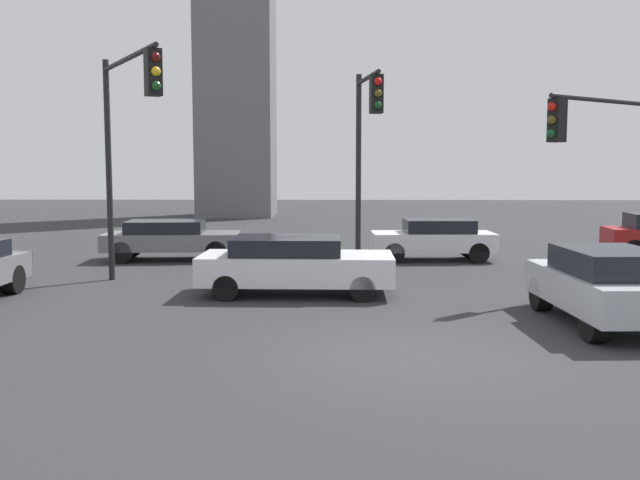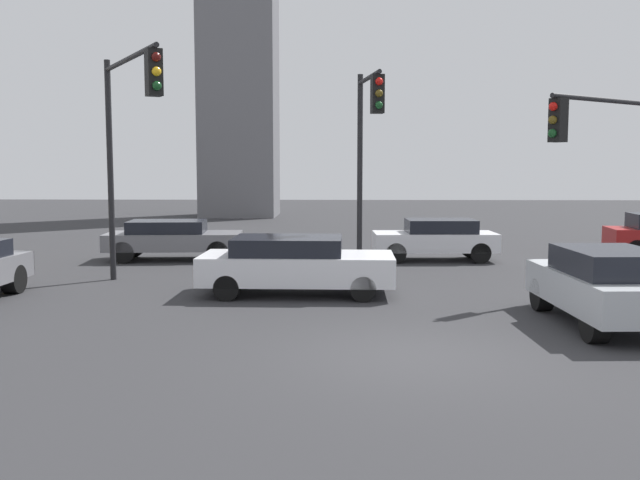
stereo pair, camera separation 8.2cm
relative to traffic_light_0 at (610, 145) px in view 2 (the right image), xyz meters
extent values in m
plane|color=#2D2D30|center=(-5.46, -6.48, -3.58)|extent=(109.43, 109.43, 0.00)
cylinder|color=black|center=(-0.08, -0.06, 1.09)|extent=(3.59, 2.70, 0.12)
cube|color=black|center=(-1.65, -1.21, 0.54)|extent=(0.45, 0.45, 1.00)
sphere|color=red|center=(-1.81, -1.33, 0.84)|extent=(0.20, 0.20, 0.20)
sphere|color=#594714|center=(-1.81, -1.33, 0.54)|extent=(0.20, 0.20, 0.20)
sphere|color=#14471E|center=(-1.81, -1.33, 0.24)|extent=(0.20, 0.20, 0.20)
cylinder|color=black|center=(-6.06, 3.23, -0.71)|extent=(0.16, 0.16, 5.74)
cylinder|color=black|center=(-5.85, 1.96, 1.91)|extent=(0.54, 2.55, 0.12)
cube|color=black|center=(-5.68, 0.95, 1.36)|extent=(0.37, 0.37, 1.00)
sphere|color=red|center=(-5.64, 0.75, 1.66)|extent=(0.20, 0.20, 0.20)
sphere|color=#594714|center=(-5.64, 0.75, 1.36)|extent=(0.20, 0.20, 0.20)
sphere|color=#14471E|center=(-5.64, 0.75, 1.06)|extent=(0.20, 0.20, 0.20)
cylinder|color=black|center=(-12.82, 1.16, -0.65)|extent=(0.16, 0.16, 5.88)
cylinder|color=black|center=(-11.67, -0.74, 2.04)|extent=(2.40, 3.86, 0.12)
cube|color=black|center=(-10.65, -2.42, 1.49)|extent=(0.44, 0.44, 1.00)
sphere|color=#4C0F0C|center=(-10.54, -2.59, 1.79)|extent=(0.20, 0.20, 0.20)
sphere|color=yellow|center=(-10.54, -2.59, 1.49)|extent=(0.20, 0.20, 0.20)
sphere|color=#14471E|center=(-10.54, -2.59, 1.19)|extent=(0.20, 0.20, 0.20)
cylinder|color=black|center=(3.18, 6.91, -3.24)|extent=(0.72, 0.37, 0.70)
cylinder|color=black|center=(3.05, 5.50, -3.24)|extent=(0.72, 0.37, 0.70)
cube|color=silver|center=(-7.66, -0.94, -2.95)|extent=(4.63, 2.10, 0.67)
cube|color=black|center=(-7.89, -0.94, -2.42)|extent=(2.60, 1.83, 0.46)
cylinder|color=black|center=(-6.09, -0.13, -3.29)|extent=(0.60, 0.38, 0.60)
cylinder|color=black|center=(-6.11, -1.80, -3.29)|extent=(0.60, 0.38, 0.60)
cylinder|color=black|center=(-9.21, -0.09, -3.29)|extent=(0.60, 0.38, 0.60)
cylinder|color=black|center=(-9.24, -1.75, -3.29)|extent=(0.60, 0.38, 0.60)
cylinder|color=black|center=(-14.56, -1.01, -3.24)|extent=(0.39, 0.71, 0.70)
cube|color=#ADB2B7|center=(-1.51, -4.10, -2.90)|extent=(2.00, 4.19, 0.67)
cube|color=black|center=(-1.51, -4.31, -2.34)|extent=(1.70, 2.37, 0.52)
cylinder|color=black|center=(-2.32, -2.74, -3.23)|extent=(0.36, 0.71, 0.70)
cylinder|color=black|center=(-0.84, -2.67, -3.23)|extent=(0.36, 0.71, 0.70)
cylinder|color=black|center=(-2.19, -5.53, -3.23)|extent=(0.36, 0.71, 0.70)
cube|color=slate|center=(-12.10, 5.29, -2.96)|extent=(4.52, 2.19, 0.55)
cube|color=black|center=(-12.32, 5.27, -2.50)|extent=(2.58, 1.81, 0.44)
cylinder|color=black|center=(-10.68, 6.16, -3.23)|extent=(0.73, 0.39, 0.70)
cylinder|color=black|center=(-10.55, 4.67, -3.23)|extent=(0.73, 0.39, 0.70)
cylinder|color=black|center=(-13.65, 5.92, -3.23)|extent=(0.73, 0.39, 0.70)
cylinder|color=black|center=(-13.53, 4.42, -3.23)|extent=(0.73, 0.39, 0.70)
cube|color=silver|center=(-3.54, 5.39, -2.96)|extent=(4.01, 1.85, 0.59)
cube|color=black|center=(-3.34, 5.40, -2.47)|extent=(2.26, 1.59, 0.47)
cylinder|color=black|center=(-4.86, 4.64, -3.25)|extent=(0.67, 0.33, 0.66)
cylinder|color=black|center=(-4.91, 6.05, -3.25)|extent=(0.67, 0.33, 0.66)
cylinder|color=black|center=(-2.17, 4.73, -3.25)|extent=(0.67, 0.33, 0.66)
cylinder|color=black|center=(-2.22, 6.14, -3.25)|extent=(0.67, 0.33, 0.66)
camera|label=1|loc=(-6.74, -17.78, -0.53)|focal=39.77mm
camera|label=2|loc=(-6.66, -17.78, -0.53)|focal=39.77mm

